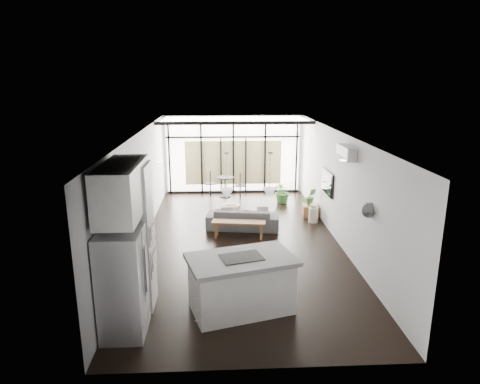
{
  "coord_description": "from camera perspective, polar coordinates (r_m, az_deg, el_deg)",
  "views": [
    {
      "loc": [
        -0.56,
        -10.33,
        4.12
      ],
      "look_at": [
        0.0,
        0.3,
        1.25
      ],
      "focal_mm": 32.0,
      "sensor_mm": 36.0,
      "label": 1
    }
  ],
  "objects": [
    {
      "name": "wall_front",
      "position": [
        6.01,
        2.7,
        -11.85
      ],
      "size": [
        5.0,
        0.02,
        2.8
      ],
      "primitive_type": "cube",
      "color": "silver",
      "rests_on": "ground"
    },
    {
      "name": "bistro_set",
      "position": [
        15.14,
        -1.99,
        0.7
      ],
      "size": [
        1.61,
        1.03,
        0.72
      ],
      "primitive_type": "cube",
      "rotation": [
        0.0,
        0.0,
        -0.31
      ],
      "color": "black",
      "rests_on": "floor"
    },
    {
      "name": "island",
      "position": [
        7.88,
        0.19,
        -12.15
      ],
      "size": [
        2.11,
        1.59,
        1.03
      ],
      "primitive_type": "cube",
      "rotation": [
        0.0,
        0.0,
        0.28
      ],
      "color": "silver",
      "rests_on": "floor"
    },
    {
      "name": "wall_left",
      "position": [
        10.86,
        -13.21,
        0.17
      ],
      "size": [
        0.02,
        10.0,
        2.8
      ],
      "primitive_type": "cube",
      "color": "silver",
      "rests_on": "ground"
    },
    {
      "name": "skylight",
      "position": [
        14.4,
        -0.78,
        9.71
      ],
      "size": [
        4.7,
        1.9,
        0.06
      ],
      "primitive_type": "cube",
      "color": "white",
      "rests_on": "ceiling"
    },
    {
      "name": "ceiling",
      "position": [
        10.43,
        0.09,
        7.82
      ],
      "size": [
        5.0,
        10.0,
        0.0
      ],
      "primitive_type": "cube",
      "color": "white",
      "rests_on": "ground"
    },
    {
      "name": "plant_crate",
      "position": [
        13.14,
        9.43,
        -1.23
      ],
      "size": [
        0.35,
        0.56,
        0.24
      ],
      "primitive_type": "imported",
      "rotation": [
        0.0,
        0.0,
        -0.1
      ],
      "color": "#346D2E",
      "rests_on": "crate"
    },
    {
      "name": "tv",
      "position": [
        12.06,
        11.58,
        1.25
      ],
      "size": [
        0.05,
        1.1,
        0.65
      ],
      "primitive_type": "cube",
      "color": "black",
      "rests_on": "wall_right"
    },
    {
      "name": "sofa",
      "position": [
        11.97,
        0.4,
        -3.05
      ],
      "size": [
        2.08,
        0.89,
        0.79
      ],
      "primitive_type": "imported",
      "rotation": [
        0.0,
        0.0,
        2.99
      ],
      "color": "#505053",
      "rests_on": "floor"
    },
    {
      "name": "cooktop",
      "position": [
        7.66,
        0.19,
        -8.69
      ],
      "size": [
        0.84,
        0.67,
        0.01
      ],
      "primitive_type": "cube",
      "rotation": [
        0.0,
        0.0,
        0.28
      ],
      "color": "black",
      "rests_on": "island"
    },
    {
      "name": "wall_right",
      "position": [
        11.11,
        13.07,
        0.52
      ],
      "size": [
        0.02,
        10.0,
        2.8
      ],
      "primitive_type": "cube",
      "color": "silver",
      "rests_on": "ground"
    },
    {
      "name": "glazing",
      "position": [
        15.46,
        -0.89,
        4.96
      ],
      "size": [
        5.0,
        0.2,
        2.8
      ],
      "primitive_type": "cube",
      "color": "black",
      "rests_on": "ground"
    },
    {
      "name": "pendant_left",
      "position": [
        7.96,
        -1.77,
        -0.21
      ],
      "size": [
        0.26,
        0.26,
        0.18
      ],
      "primitive_type": "cone",
      "color": "white",
      "rests_on": "ceiling"
    },
    {
      "name": "crate",
      "position": [
        13.22,
        9.38,
        -2.46
      ],
      "size": [
        0.51,
        0.51,
        0.36
      ],
      "primitive_type": "cube",
      "rotation": [
        0.0,
        0.0,
        -0.09
      ],
      "color": "brown",
      "rests_on": "floor"
    },
    {
      "name": "wall_back",
      "position": [
        15.58,
        -0.91,
        5.04
      ],
      "size": [
        5.0,
        0.02,
        2.8
      ],
      "primitive_type": "cube",
      "color": "silver",
      "rests_on": "ground"
    },
    {
      "name": "pendant_right",
      "position": [
        8.02,
        3.96,
        -0.13
      ],
      "size": [
        0.26,
        0.26,
        0.18
      ],
      "primitive_type": "cone",
      "color": "white",
      "rests_on": "ceiling"
    },
    {
      "name": "upper_cabinets",
      "position": [
        7.23,
        -15.4,
        0.35
      ],
      "size": [
        0.62,
        1.75,
        0.86
      ],
      "primitive_type": "cube",
      "color": "silver",
      "rests_on": "wall_left"
    },
    {
      "name": "appliance_column",
      "position": [
        7.95,
        -14.16,
        -5.89
      ],
      "size": [
        0.69,
        0.72,
        2.68
      ],
      "primitive_type": "cube",
      "color": "silver",
      "rests_on": "floor"
    },
    {
      "name": "plant_tall",
      "position": [
        14.47,
        5.75,
        -0.26
      ],
      "size": [
        0.9,
        0.95,
        0.62
      ],
      "primitive_type": "imported",
      "rotation": [
        0.0,
        0.0,
        0.27
      ],
      "color": "#346D2E",
      "rests_on": "floor"
    },
    {
      "name": "fridge",
      "position": [
        7.32,
        -15.38,
        -11.68
      ],
      "size": [
        0.69,
        0.86,
        1.78
      ],
      "primitive_type": "cube",
      "color": "#A7A6AC",
      "rests_on": "floor"
    },
    {
      "name": "ac_unit",
      "position": [
        10.11,
        13.99,
        5.13
      ],
      "size": [
        0.22,
        0.9,
        0.3
      ],
      "primitive_type": "cube",
      "color": "silver",
      "rests_on": "wall_right"
    },
    {
      "name": "floor",
      "position": [
        11.13,
        0.08,
        -6.63
      ],
      "size": [
        5.0,
        10.0,
        0.0
      ],
      "primitive_type": "cube",
      "color": "black",
      "rests_on": "ground"
    },
    {
      "name": "neighbour_building",
      "position": [
        15.58,
        -0.9,
        3.92
      ],
      "size": [
        3.5,
        0.02,
        1.6
      ],
      "primitive_type": "cube",
      "color": "#CEC387",
      "rests_on": "ground"
    },
    {
      "name": "milk_can",
      "position": [
        12.69,
        9.75,
        -2.81
      ],
      "size": [
        0.29,
        0.29,
        0.54
      ],
      "primitive_type": "cylinder",
      "rotation": [
        0.0,
        0.0,
        0.06
      ],
      "color": "beige",
      "rests_on": "floor"
    },
    {
      "name": "console_bench",
      "position": [
        11.33,
        -0.17,
        -5.0
      ],
      "size": [
        1.44,
        0.55,
        0.45
      ],
      "primitive_type": "cube",
      "rotation": [
        0.0,
        0.0,
        -0.14
      ],
      "color": "brown",
      "rests_on": "floor"
    },
    {
      "name": "framed_art",
      "position": [
        10.34,
        -13.56,
        0.27
      ],
      "size": [
        0.04,
        0.7,
        0.9
      ],
      "primitive_type": "cube",
      "color": "black",
      "rests_on": "wall_left"
    },
    {
      "name": "pouf",
      "position": [
        12.8,
        -1.19,
        -2.64
      ],
      "size": [
        0.68,
        0.68,
        0.44
      ],
      "primitive_type": "cylinder",
      "rotation": [
        0.0,
        0.0,
        0.26
      ],
      "color": "beige",
      "rests_on": "floor"
    }
  ]
}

